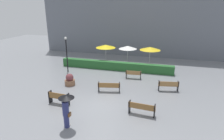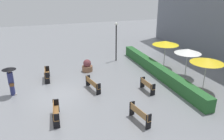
# 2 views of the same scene
# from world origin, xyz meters

# --- Properties ---
(ground_plane) EXTENTS (60.00, 60.00, 0.00)m
(ground_plane) POSITION_xyz_m (0.00, 0.00, 0.00)
(ground_plane) COLOR gray
(bench_far_right) EXTENTS (1.73, 0.63, 0.89)m
(bench_far_right) POSITION_xyz_m (4.85, 4.00, 0.54)
(bench_far_right) COLOR #9E7242
(bench_far_right) RESTS_ON ground
(bench_mid_center) EXTENTS (1.89, 0.72, 0.84)m
(bench_mid_center) POSITION_xyz_m (0.04, 2.49, 0.50)
(bench_mid_center) COLOR olive
(bench_mid_center) RESTS_ON ground
(bench_back_row) EXTENTS (1.56, 0.48, 0.84)m
(bench_back_row) POSITION_xyz_m (1.48, 6.18, 0.50)
(bench_back_row) COLOR #9E7242
(bench_back_row) RESTS_ON ground
(bench_near_right) EXTENTS (1.82, 0.51, 0.88)m
(bench_near_right) POSITION_xyz_m (3.16, -0.45, 0.53)
(bench_near_right) COLOR olive
(bench_near_right) RESTS_ON ground
(bench_near_left) EXTENTS (1.66, 0.48, 0.93)m
(bench_near_left) POSITION_xyz_m (-2.92, -0.58, 0.55)
(bench_near_left) COLOR olive
(bench_near_left) RESTS_ON ground
(pedestrian_with_umbrella) EXTENTS (0.93, 0.93, 2.10)m
(pedestrian_with_umbrella) POSITION_xyz_m (-0.94, -3.00, 1.33)
(pedestrian_with_umbrella) COLOR navy
(pedestrian_with_umbrella) RESTS_ON ground
(planter_pot) EXTENTS (0.93, 0.93, 1.09)m
(planter_pot) POSITION_xyz_m (-3.85, 2.96, 0.47)
(planter_pot) COLOR brown
(planter_pot) RESTS_ON ground
(lamp_post) EXTENTS (0.28, 0.28, 3.84)m
(lamp_post) POSITION_xyz_m (-5.87, 6.39, 2.36)
(lamp_post) COLOR black
(lamp_post) RESTS_ON ground
(patio_umbrella_yellow) EXTENTS (2.36, 2.36, 2.52)m
(patio_umbrella_yellow) POSITION_xyz_m (-2.57, 9.95, 2.34)
(patio_umbrella_yellow) COLOR silver
(patio_umbrella_yellow) RESTS_ON ground
(patio_umbrella_white) EXTENTS (2.14, 2.14, 2.42)m
(patio_umbrella_white) POSITION_xyz_m (0.02, 10.45, 2.24)
(patio_umbrella_white) COLOR silver
(patio_umbrella_white) RESTS_ON ground
(patio_umbrella_yellow_far) EXTENTS (2.33, 2.33, 2.51)m
(patio_umbrella_yellow_far) POSITION_xyz_m (2.66, 10.10, 2.33)
(patio_umbrella_yellow_far) COLOR silver
(patio_umbrella_yellow_far) RESTS_ON ground
(hedge_strip) EXTENTS (12.80, 0.70, 0.94)m
(hedge_strip) POSITION_xyz_m (-0.95, 8.40, 0.47)
(hedge_strip) COLOR #28602D
(hedge_strip) RESTS_ON ground
(building_facade) EXTENTS (28.00, 1.20, 11.00)m
(building_facade) POSITION_xyz_m (0.00, 16.00, 5.50)
(building_facade) COLOR slate
(building_facade) RESTS_ON ground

